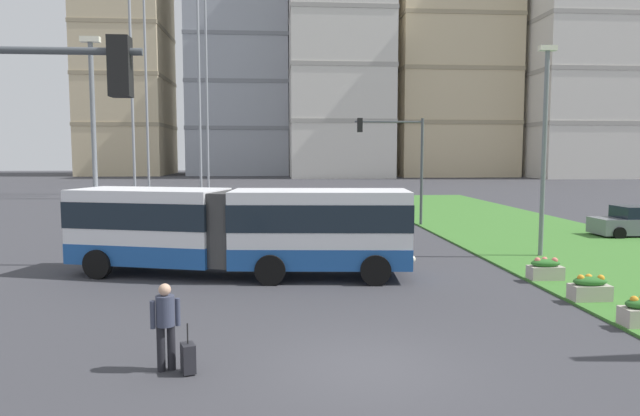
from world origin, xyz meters
The scene contains 18 objects.
ground_plane centered at (0.00, 0.00, 0.00)m, with size 260.00×260.00×0.00m, color #38383D.
grass_median centered at (11.55, 10.00, 0.04)m, with size 10.00×70.00×0.08m, color #3D752D.
articulated_bus centered at (-3.04, 8.98, 1.65)m, with size 12.04×4.74×3.00m.
car_black_sedan centered at (-6.04, 19.58, 0.75)m, with size 4.43×2.09×1.58m.
car_grey_wagon centered at (16.59, 16.68, 0.75)m, with size 4.41×2.05×1.58m.
pedestrian_crossing centered at (-3.95, 0.16, 1.00)m, with size 0.55×0.36×1.74m.
rolling_suitcase centered at (-3.50, -0.04, 0.31)m, with size 0.35×0.42×0.97m.
flower_planter_1 centered at (7.15, 4.46, 0.43)m, with size 1.10×0.56×0.74m.
flower_planter_2 centered at (7.15, 7.18, 0.43)m, with size 1.10×0.56×0.74m.
traffic_light_far_right centered at (5.47, 22.00, 4.28)m, with size 4.03×0.28×6.24m.
streetlight_left centered at (-8.50, 11.19, 4.69)m, with size 0.70×0.28×8.51m.
streetlight_median centered at (9.05, 11.54, 4.69)m, with size 0.70×0.28×8.50m.
apartment_tower_west centered at (-30.00, 104.90, 22.48)m, with size 15.49×19.82×44.91m.
apartment_tower_westcentre centered at (-8.50, 104.63, 25.32)m, with size 18.96×18.62×50.60m.
apartment_tower_centre centered at (9.61, 91.57, 22.68)m, with size 17.38×18.50×45.33m.
apartment_tower_eastcentre centered at (30.54, 95.27, 27.40)m, with size 20.90×19.03×54.75m.
apartment_tower_east centered at (50.81, 85.95, 25.96)m, with size 18.31×16.05×51.88m.
transmission_pylon centered at (-11.57, 46.03, 16.46)m, with size 9.00×6.24×30.09m.
Camera 1 is at (-1.81, -11.07, 4.27)m, focal length 32.46 mm.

